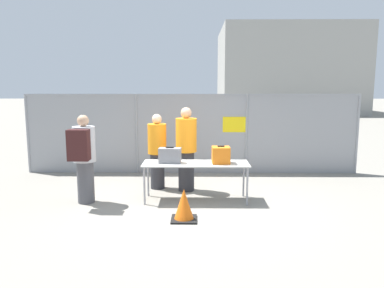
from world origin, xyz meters
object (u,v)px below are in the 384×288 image
object	(u,v)px
suitcase_grey	(170,155)
traveler_hooded	(84,156)
inspection_table	(196,166)
security_worker_far	(157,150)
security_worker_near	(186,148)
suitcase_orange	(221,155)
traffic_cone	(184,206)
utility_trailer	(207,142)

from	to	relation	value
suitcase_grey	traveler_hooded	distance (m)	1.66
inspection_table	suitcase_grey	distance (m)	0.55
security_worker_far	suitcase_grey	bearing A→B (deg)	137.59
inspection_table	security_worker_near	distance (m)	0.78
suitcase_orange	security_worker_far	xyz separation A→B (m)	(-1.35, 0.90, -0.07)
security_worker_near	inspection_table	bearing A→B (deg)	92.55
traveler_hooded	security_worker_far	distance (m)	1.71
traffic_cone	suitcase_grey	bearing A→B (deg)	105.59
inspection_table	suitcase_orange	bearing A→B (deg)	-1.30
security_worker_near	traffic_cone	world-z (taller)	security_worker_near
suitcase_grey	suitcase_orange	bearing A→B (deg)	-0.97
utility_trailer	traveler_hooded	bearing A→B (deg)	-115.08
inspection_table	traffic_cone	world-z (taller)	inspection_table
inspection_table	traffic_cone	distance (m)	1.22
utility_trailer	traffic_cone	world-z (taller)	utility_trailer
inspection_table	security_worker_near	size ratio (longest dim) A/B	1.15
inspection_table	security_worker_near	bearing A→B (deg)	106.22
traveler_hooded	traffic_cone	size ratio (longest dim) A/B	3.15
suitcase_grey	security_worker_far	bearing A→B (deg)	111.30
suitcase_grey	security_worker_far	distance (m)	0.95
traveler_hooded	inspection_table	bearing A→B (deg)	6.71
suitcase_grey	suitcase_orange	xyz separation A→B (m)	(1.00, -0.02, 0.01)
suitcase_orange	traveler_hooded	bearing A→B (deg)	-175.51
inspection_table	security_worker_far	xyz separation A→B (m)	(-0.86, 0.89, 0.15)
suitcase_orange	security_worker_far	size ratio (longest dim) A/B	0.21
traveler_hooded	security_worker_near	xyz separation A→B (m)	(1.95, 0.94, -0.01)
suitcase_grey	security_worker_near	size ratio (longest dim) A/B	0.25
suitcase_grey	utility_trailer	bearing A→B (deg)	80.44
security_worker_far	utility_trailer	xyz separation A→B (m)	(1.21, 4.25, -0.44)
suitcase_grey	utility_trailer	distance (m)	5.23
inspection_table	traffic_cone	bearing A→B (deg)	-100.02
traveler_hooded	traffic_cone	distance (m)	2.26
traveler_hooded	security_worker_far	bearing A→B (deg)	41.45
traveler_hooded	traffic_cone	world-z (taller)	traveler_hooded
suitcase_orange	security_worker_near	xyz separation A→B (m)	(-0.70, 0.73, 0.01)
inspection_table	security_worker_far	distance (m)	1.25
suitcase_grey	security_worker_near	distance (m)	0.77
inspection_table	suitcase_orange	xyz separation A→B (m)	(0.49, -0.01, 0.22)
security_worker_near	security_worker_far	size ratio (longest dim) A/B	1.10
suitcase_orange	utility_trailer	bearing A→B (deg)	91.55
traffic_cone	security_worker_far	bearing A→B (deg)	108.16
utility_trailer	traffic_cone	distance (m)	6.29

